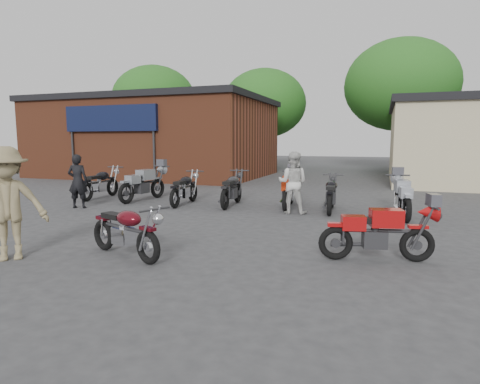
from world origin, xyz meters
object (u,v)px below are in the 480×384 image
(row_bike_3, at_px, (232,187))
(row_bike_0, at_px, (101,182))
(person_dark, at_px, (78,181))
(row_bike_2, at_px, (185,187))
(sportbike, at_px, (379,230))
(row_bike_4, at_px, (289,188))
(row_bike_6, at_px, (402,195))
(row_bike_1, at_px, (143,182))
(person_light, at_px, (293,183))
(helmet, at_px, (119,234))
(person_tan, at_px, (7,204))
(row_bike_5, at_px, (331,192))
(vintage_motorcycle, at_px, (125,227))

(row_bike_3, bearing_deg, row_bike_0, 85.04)
(person_dark, relative_size, row_bike_2, 0.83)
(sportbike, relative_size, row_bike_4, 0.91)
(row_bike_3, bearing_deg, row_bike_6, -97.88)
(person_dark, xyz_separation_m, row_bike_3, (4.10, 1.87, -0.22))
(row_bike_1, distance_m, row_bike_4, 4.81)
(person_light, distance_m, row_bike_2, 3.49)
(helmet, distance_m, row_bike_6, 7.03)
(helmet, height_order, person_light, person_light)
(sportbike, xyz_separation_m, helmet, (-4.88, -0.26, -0.39))
(row_bike_4, bearing_deg, person_tan, 148.19)
(sportbike, bearing_deg, row_bike_0, 139.93)
(person_tan, distance_m, row_bike_6, 8.82)
(row_bike_2, bearing_deg, person_light, -100.18)
(sportbike, bearing_deg, helmet, 169.06)
(person_light, relative_size, row_bike_5, 0.89)
(person_dark, xyz_separation_m, row_bike_4, (5.79, 2.15, -0.22))
(sportbike, bearing_deg, person_tan, -175.31)
(vintage_motorcycle, bearing_deg, person_light, 91.08)
(row_bike_5, relative_size, row_bike_6, 0.95)
(vintage_motorcycle, bearing_deg, row_bike_3, 112.71)
(person_tan, xyz_separation_m, row_bike_4, (3.22, 6.67, -0.37))
(row_bike_5, bearing_deg, row_bike_0, 86.10)
(row_bike_4, bearing_deg, row_bike_0, 86.46)
(row_bike_5, bearing_deg, sportbike, -167.82)
(row_bike_0, bearing_deg, row_bike_5, -92.79)
(row_bike_2, bearing_deg, row_bike_3, -84.34)
(sportbike, height_order, row_bike_5, row_bike_5)
(sportbike, relative_size, row_bike_5, 0.95)
(person_light, bearing_deg, row_bike_3, -16.94)
(person_tan, distance_m, row_bike_3, 6.58)
(sportbike, height_order, helmet, sportbike)
(person_tan, bearing_deg, row_bike_1, 61.35)
(vintage_motorcycle, bearing_deg, helmet, 152.39)
(person_light, bearing_deg, row_bike_2, -5.72)
(person_dark, xyz_separation_m, row_bike_2, (2.64, 1.62, -0.24))
(vintage_motorcycle, bearing_deg, row_bike_5, 84.84)
(sportbike, xyz_separation_m, row_bike_5, (-1.30, 4.46, 0.02))
(sportbike, height_order, row_bike_3, row_bike_3)
(row_bike_4, bearing_deg, row_bike_3, 93.20)
(helmet, distance_m, person_tan, 2.08)
(helmet, distance_m, row_bike_1, 5.35)
(sportbike, relative_size, person_dark, 1.14)
(row_bike_5, bearing_deg, row_bike_3, 86.27)
(vintage_motorcycle, distance_m, row_bike_4, 6.11)
(row_bike_4, bearing_deg, helmet, 148.93)
(row_bike_1, distance_m, row_bike_6, 7.90)
(sportbike, height_order, person_light, person_light)
(person_dark, distance_m, row_bike_1, 2.14)
(row_bike_1, xyz_separation_m, row_bike_4, (4.81, 0.26, -0.04))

